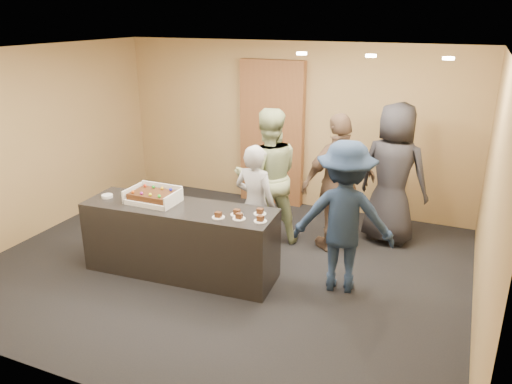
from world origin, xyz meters
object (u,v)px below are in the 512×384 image
Objects in this scene: person_brown_extra at (339,183)px; person_dark_suit at (393,174)px; sheet_cake at (153,195)px; person_server_grey at (255,205)px; person_sage_man at (268,177)px; person_navy_man at (344,217)px; storage_cabinet at (272,134)px; plate_stack at (107,196)px; cake_box at (154,198)px; serving_counter at (180,240)px.

person_dark_suit is at bearing 175.87° from person_brown_extra.
person_brown_extra reaches higher than sheet_cake.
person_server_grey is 2.03m from person_dark_suit.
person_navy_man is (1.30, -0.88, -0.06)m from person_sage_man.
person_server_grey is (1.09, 0.66, -0.20)m from sheet_cake.
storage_cabinet is 2.02m from person_brown_extra.
person_server_grey reaches higher than sheet_cake.
person_dark_suit reaches higher than plate_stack.
storage_cabinet is 2.27m from person_dark_suit.
person_sage_man reaches higher than cake_box.
cake_box is at bearing 10.01° from plate_stack.
serving_counter is 0.61m from cake_box.
person_dark_suit reaches higher than serving_counter.
person_brown_extra is at bearing -81.88° from person_navy_man.
person_dark_suit is (2.59, 2.02, 0.00)m from sheet_cake.
plate_stack is (-0.64, -0.09, -0.08)m from sheet_cake.
sheet_cake is 2.46m from person_brown_extra.
person_sage_man reaches higher than plate_stack.
serving_counter is 1.11m from plate_stack.
person_server_grey reaches higher than plate_stack.
person_dark_suit is at bearing 38.32° from serving_counter.
plate_stack is 0.07× the size of person_sage_man.
person_navy_man is 1.60m from person_dark_suit.
sheet_cake is 0.27× the size of person_sage_man.
serving_counter is 0.66m from sheet_cake.
storage_cabinet is at bearing 80.46° from sheet_cake.
serving_counter is at bearing -2.94° from person_brown_extra.
person_navy_man reaches higher than sheet_cake.
plate_stack is 3.86m from person_dark_suit.
plate_stack is at bearing -110.96° from storage_cabinet.
sheet_cake is at bearing 8.01° from plate_stack.
person_navy_man is (2.93, 0.54, -0.01)m from plate_stack.
person_server_grey is 0.79× the size of person_dark_suit.
person_navy_man is (2.30, 0.43, -0.04)m from cake_box.
sheet_cake reaches higher than serving_counter.
person_server_grey is (0.62, -2.14, -0.41)m from storage_cabinet.
person_dark_suit reaches higher than person_brown_extra.
serving_counter is at bearing 0.00° from sheet_cake.
storage_cabinet reaches higher than person_dark_suit.
person_navy_man is at bearing 62.31° from person_brown_extra.
serving_counter is at bearing 50.94° from person_server_grey.
storage_cabinet is 1.33× the size of person_navy_man.
cake_box is at bearing 89.16° from sheet_cake.
person_brown_extra reaches higher than plate_stack.
serving_counter is at bearing -3.58° from cake_box.
person_sage_man reaches higher than person_server_grey.
storage_cabinet is 1.58m from person_sage_man.
person_sage_man reaches higher than person_navy_man.
plate_stack is at bearing -169.99° from cake_box.
person_navy_man is at bearing 115.71° from person_sage_man.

